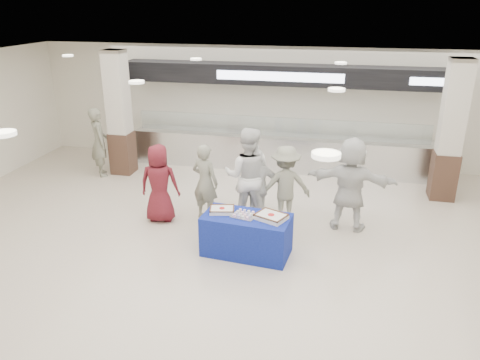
% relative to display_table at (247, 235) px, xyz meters
% --- Properties ---
extents(ground, '(14.00, 14.00, 0.00)m').
position_rel_display_table_xyz_m(ground, '(-0.09, -0.69, -0.38)').
color(ground, beige).
rests_on(ground, ground).
extents(serving_line, '(8.70, 0.85, 2.80)m').
position_rel_display_table_xyz_m(serving_line, '(-0.08, 4.71, 0.78)').
color(serving_line, silver).
rests_on(serving_line, ground).
extents(column_left, '(0.55, 0.55, 3.20)m').
position_rel_display_table_xyz_m(column_left, '(-4.09, 3.51, 1.15)').
color(column_left, '#382319').
rests_on(column_left, ground).
extents(column_right, '(0.55, 0.55, 3.20)m').
position_rel_display_table_xyz_m(column_right, '(3.91, 3.51, 1.15)').
color(column_right, '#382319').
rests_on(column_right, ground).
extents(display_table, '(1.62, 0.93, 0.75)m').
position_rel_display_table_xyz_m(display_table, '(0.00, 0.00, 0.00)').
color(display_table, navy).
rests_on(display_table, ground).
extents(sheet_cake_left, '(0.50, 0.42, 0.09)m').
position_rel_display_table_xyz_m(sheet_cake_left, '(-0.47, 0.08, 0.42)').
color(sheet_cake_left, white).
rests_on(sheet_cake_left, display_table).
extents(sheet_cake_right, '(0.62, 0.57, 0.10)m').
position_rel_display_table_xyz_m(sheet_cake_right, '(0.44, -0.02, 0.43)').
color(sheet_cake_right, white).
rests_on(sheet_cake_right, display_table).
extents(cupcake_tray, '(0.48, 0.40, 0.07)m').
position_rel_display_table_xyz_m(cupcake_tray, '(-0.05, -0.02, 0.41)').
color(cupcake_tray, '#A3A3A8').
rests_on(cupcake_tray, display_table).
extents(civilian_maroon, '(0.86, 0.62, 1.65)m').
position_rel_display_table_xyz_m(civilian_maroon, '(-2.03, 0.97, 0.45)').
color(civilian_maroon, maroon).
rests_on(civilian_maroon, ground).
extents(soldier_a, '(0.68, 0.55, 1.64)m').
position_rel_display_table_xyz_m(soldier_a, '(-1.14, 1.26, 0.44)').
color(soldier_a, slate).
rests_on(soldier_a, ground).
extents(chef_tall, '(1.02, 0.82, 2.01)m').
position_rel_display_table_xyz_m(chef_tall, '(-0.25, 1.33, 0.63)').
color(chef_tall, silver).
rests_on(chef_tall, ground).
extents(chef_short, '(1.00, 0.64, 1.58)m').
position_rel_display_table_xyz_m(chef_short, '(-0.03, 1.30, 0.42)').
color(chef_short, silver).
rests_on(chef_short, ground).
extents(soldier_b, '(1.20, 0.92, 1.65)m').
position_rel_display_table_xyz_m(soldier_b, '(0.50, 1.44, 0.45)').
color(soldier_b, slate).
rests_on(soldier_b, ground).
extents(civilian_white, '(1.82, 0.75, 1.91)m').
position_rel_display_table_xyz_m(civilian_white, '(1.78, 1.44, 0.58)').
color(civilian_white, silver).
rests_on(civilian_white, ground).
extents(soldier_bg, '(0.74, 0.78, 1.80)m').
position_rel_display_table_xyz_m(soldier_bg, '(-4.56, 3.20, 0.52)').
color(soldier_bg, slate).
rests_on(soldier_bg, ground).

